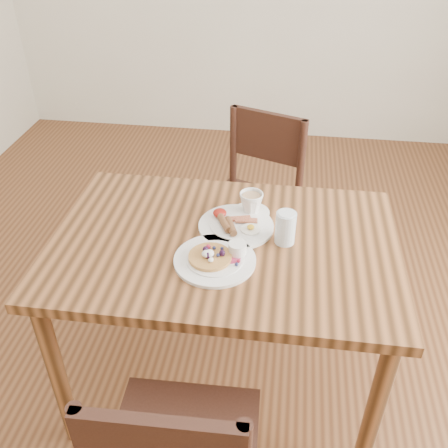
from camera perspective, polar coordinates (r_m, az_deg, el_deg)
name	(u,v)px	position (r m, az deg, el deg)	size (l,w,h in m)	color
ground	(224,378)	(2.26, 0.00, -17.18)	(5.00, 5.00, 0.00)	#532E17
dining_table	(224,262)	(1.79, 0.00, -4.41)	(1.20, 0.80, 0.75)	brown
chair_far	(254,197)	(2.44, 3.44, 3.09)	(0.54, 0.54, 0.88)	#351C13
pancake_plate	(216,258)	(1.63, -0.89, -3.88)	(0.27, 0.27, 0.06)	white
breakfast_plate	(235,225)	(1.78, 1.25, -0.10)	(0.27, 0.27, 0.04)	white
teacup_saucer	(251,205)	(1.84, 3.12, 2.24)	(0.14, 0.14, 0.09)	white
water_glass	(285,228)	(1.70, 7.04, -0.43)	(0.07, 0.07, 0.12)	silver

